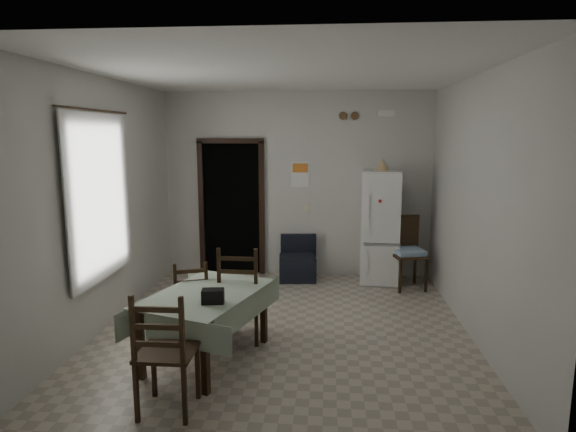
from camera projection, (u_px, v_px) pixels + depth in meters
The scene contains 25 objects.
ground at pixel (284, 328), 5.63m from camera, with size 4.50×4.50×0.00m, color #AFA28F.
ceiling at pixel (284, 72), 5.14m from camera, with size 4.20×4.50×0.02m, color white, non-canonical shape.
wall_back at pixel (297, 185), 7.60m from camera, with size 4.20×0.02×2.90m, color silver, non-canonical shape.
wall_front at pixel (254, 256), 3.17m from camera, with size 4.20×0.02×2.90m, color silver, non-canonical shape.
wall_left at pixel (104, 204), 5.56m from camera, with size 0.02×4.50×2.90m, color silver, non-canonical shape.
wall_right at pixel (477, 208), 5.21m from camera, with size 0.02×4.50×2.90m, color silver, non-canonical shape.
doorway at pixel (234, 207), 7.95m from camera, with size 1.06×0.52×2.22m.
window_recess at pixel (90, 197), 5.35m from camera, with size 0.10×1.20×1.60m, color silver.
curtain at pixel (100, 197), 5.34m from camera, with size 0.02×1.45×1.85m, color silver.
curtain_rod at pixel (95, 110), 5.18m from camera, with size 0.02×0.02×1.60m, color black.
calendar at pixel (300, 174), 7.55m from camera, with size 0.28×0.02×0.40m, color white.
calendar_image at pixel (300, 168), 7.53m from camera, with size 0.24×0.01×0.14m, color orange.
light_switch at pixel (306, 207), 7.63m from camera, with size 0.08×0.02×0.12m, color beige.
vent_left at pixel (343, 116), 7.34m from camera, with size 0.12×0.12×0.03m, color brown.
vent_right at pixel (355, 116), 7.33m from camera, with size 0.12×0.12×0.03m, color brown.
emergency_light at pixel (386, 114), 7.26m from camera, with size 0.25×0.07×0.09m, color white.
fridge at pixel (380, 227), 7.28m from camera, with size 0.55×0.55×1.71m, color white, non-canonical shape.
tan_cone at pixel (382, 165), 7.08m from camera, with size 0.22×0.22×0.18m, color tan.
navy_seat at pixel (298, 258), 7.47m from camera, with size 0.56×0.54×0.68m, color black, non-canonical shape.
corner_chair at pixel (409, 253), 7.01m from camera, with size 0.46×0.46×1.06m, color black, non-canonical shape.
dining_table at pixel (207, 326), 4.81m from camera, with size 0.89×1.35×0.70m, color #9AAB93, non-canonical shape.
black_bag at pixel (213, 296), 4.44m from camera, with size 0.20×0.12×0.13m, color black.
dining_chair_far_left at pixel (190, 298), 5.34m from camera, with size 0.38×0.38×0.89m, color black, non-canonical shape.
dining_chair_far_right at pixel (242, 292), 5.27m from camera, with size 0.46×0.46×1.07m, color black, non-canonical shape.
dining_chair_near_head at pixel (167, 350), 3.88m from camera, with size 0.45×0.45×1.05m, color black, non-canonical shape.
Camera 1 is at (0.48, -5.31, 2.25)m, focal length 30.00 mm.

